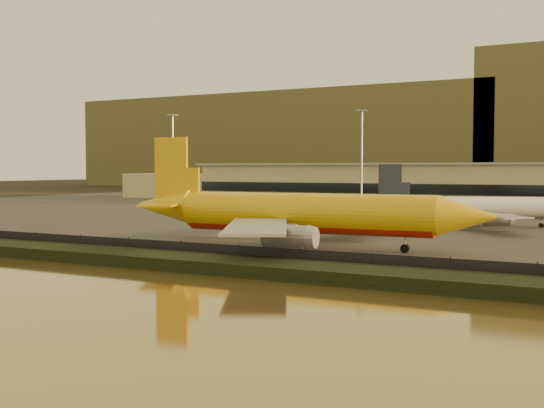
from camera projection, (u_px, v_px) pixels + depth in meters
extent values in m
plane|color=black|center=(225.00, 249.00, 93.84)|extent=(900.00, 900.00, 0.00)
cube|color=black|center=(147.00, 259.00, 78.82)|extent=(320.00, 7.00, 1.40)
cube|color=#2D2D2D|center=(418.00, 211.00, 177.62)|extent=(320.00, 220.00, 0.20)
cube|color=black|center=(168.00, 250.00, 82.31)|extent=(300.00, 0.05, 2.20)
cube|color=tan|center=(446.00, 185.00, 203.75)|extent=(160.00, 22.00, 12.00)
cube|color=black|center=(436.00, 189.00, 193.93)|extent=(160.00, 0.60, 3.00)
cube|color=gray|center=(446.00, 164.00, 203.42)|extent=(164.00, 24.00, 0.60)
cube|color=tan|center=(191.00, 186.00, 251.87)|extent=(50.00, 18.00, 9.00)
cylinder|color=slate|center=(173.00, 163.00, 183.03)|extent=(0.50, 0.50, 25.00)
cube|color=slate|center=(173.00, 115.00, 182.36)|extent=(2.20, 2.20, 0.40)
cylinder|color=slate|center=(362.00, 162.00, 168.41)|extent=(0.50, 0.50, 25.00)
cube|color=slate|center=(362.00, 111.00, 167.75)|extent=(2.20, 2.20, 0.40)
cube|color=brown|center=(316.00, 144.00, 457.84)|extent=(260.00, 160.00, 55.00)
cylinder|color=#DAA60B|center=(306.00, 212.00, 93.59)|extent=(36.34, 8.08, 5.21)
cylinder|color=#B4180A|center=(306.00, 219.00, 93.64)|extent=(35.25, 6.86, 4.06)
cone|color=#DAA60B|center=(467.00, 217.00, 85.06)|extent=(7.40, 5.75, 5.21)
cone|color=#DAA60B|center=(166.00, 206.00, 102.50)|extent=(9.40, 5.91, 5.21)
cube|color=#DAA60B|center=(171.00, 168.00, 101.80)|extent=(5.52, 0.86, 9.11)
cube|color=#DAA60B|center=(195.00, 202.00, 106.45)|extent=(6.01, 5.97, 0.31)
cube|color=#DAA60B|center=(158.00, 205.00, 96.91)|extent=(6.52, 6.49, 0.31)
cube|color=gray|center=(331.00, 213.00, 106.74)|extent=(13.42, 23.59, 0.31)
cylinder|color=gray|center=(339.00, 224.00, 102.73)|extent=(6.22, 3.34, 2.86)
cube|color=gray|center=(257.00, 226.00, 81.33)|extent=(16.35, 23.28, 0.31)
cylinder|color=gray|center=(287.00, 237.00, 83.51)|extent=(6.22, 3.34, 2.86)
cylinder|color=black|center=(405.00, 248.00, 88.37)|extent=(1.21, 1.00, 1.15)
cylinder|color=slate|center=(405.00, 244.00, 88.34)|extent=(0.20, 0.20, 2.34)
cylinder|color=black|center=(274.00, 244.00, 93.16)|extent=(1.21, 1.00, 1.15)
cylinder|color=slate|center=(274.00, 240.00, 93.13)|extent=(0.20, 0.20, 2.34)
cylinder|color=black|center=(287.00, 241.00, 97.46)|extent=(1.21, 1.00, 1.15)
cylinder|color=slate|center=(287.00, 237.00, 97.42)|extent=(0.20, 0.20, 2.34)
cylinder|color=white|center=(481.00, 207.00, 126.93)|extent=(27.77, 13.77, 3.92)
cylinder|color=gray|center=(481.00, 211.00, 126.97)|extent=(26.73, 12.69, 3.06)
cone|color=white|center=(386.00, 205.00, 129.06)|extent=(7.99, 6.19, 3.92)
cube|color=#1B2431|center=(390.00, 182.00, 128.74)|extent=(4.14, 1.84, 6.86)
cube|color=white|center=(393.00, 202.00, 132.75)|extent=(4.11, 3.92, 0.24)
cube|color=white|center=(395.00, 205.00, 124.97)|extent=(5.39, 5.36, 0.24)
cube|color=gray|center=(468.00, 208.00, 137.75)|extent=(5.80, 17.74, 0.24)
cylinder|color=gray|center=(480.00, 214.00, 134.95)|extent=(5.17, 3.70, 2.16)
cube|color=gray|center=(488.00, 215.00, 116.37)|extent=(16.05, 16.65, 0.24)
cylinder|color=gray|center=(497.00, 220.00, 118.82)|extent=(5.17, 3.70, 2.16)
cylinder|color=black|center=(541.00, 225.00, 125.79)|extent=(1.05, 0.95, 0.86)
cylinder|color=slate|center=(541.00, 223.00, 125.77)|extent=(0.21, 0.21, 1.76)
cylinder|color=black|center=(466.00, 225.00, 125.71)|extent=(1.05, 0.95, 0.86)
cylinder|color=slate|center=(466.00, 223.00, 125.69)|extent=(0.21, 0.21, 1.76)
cylinder|color=black|center=(463.00, 224.00, 129.21)|extent=(1.05, 0.95, 0.86)
cylinder|color=slate|center=(463.00, 221.00, 129.19)|extent=(0.21, 0.21, 1.76)
cube|color=#DAA60B|center=(376.00, 227.00, 116.90)|extent=(4.24, 2.99, 1.74)
cube|color=white|center=(245.00, 218.00, 138.32)|extent=(4.25, 2.04, 1.88)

